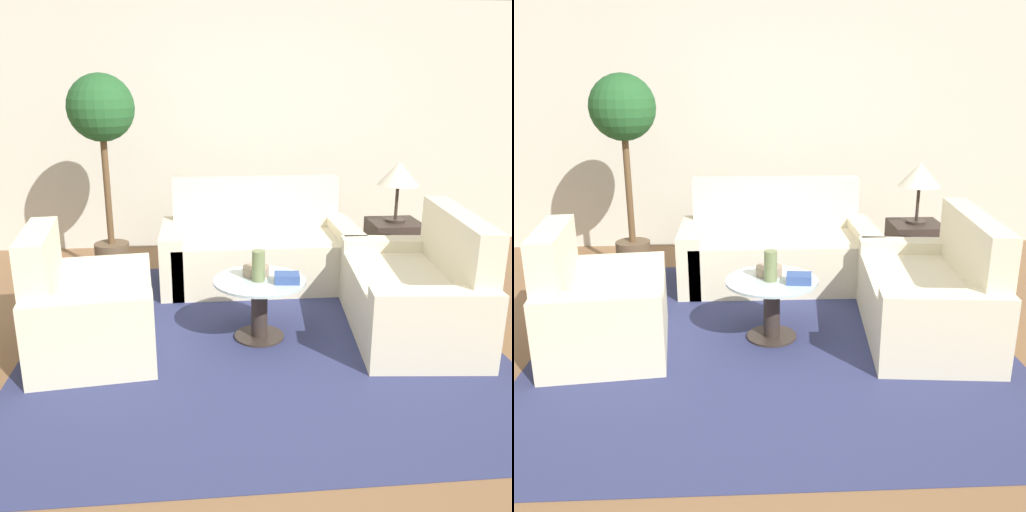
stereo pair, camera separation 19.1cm
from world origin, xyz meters
The scene contains 13 objects.
ground_plane centered at (0.00, 0.00, 0.00)m, with size 14.00×14.00×0.00m, color brown.
wall_back centered at (0.00, 3.04, 1.30)m, with size 10.00×0.06×2.60m.
rug centered at (0.09, 0.55, 0.00)m, with size 3.31×3.30×0.01m.
sofa_main centered at (0.21, 1.79, 0.29)m, with size 1.76×0.87×0.93m.
armchair centered at (-1.13, 0.43, 0.29)m, with size 0.90×1.05×0.89m.
loveseat centered at (1.28, 0.56, 0.29)m, with size 0.95×1.48×0.91m.
coffee_table centered at (0.09, 0.55, 0.29)m, with size 0.66×0.66×0.45m.
side_table centered at (1.49, 1.78, 0.27)m, with size 0.46×0.46×0.54m.
table_lamp centered at (1.49, 1.78, 0.98)m, with size 0.38×0.38×0.56m.
potted_plant centered at (-1.17, 2.03, 1.37)m, with size 0.59×0.59×1.87m.
vase centered at (0.08, 0.53, 0.56)m, with size 0.09×0.09×0.22m.
bowl centered at (0.07, 0.66, 0.48)m, with size 0.19×0.19×0.06m.
book_stack centered at (0.28, 0.48, 0.48)m, with size 0.19×0.15×0.06m.
Camera 2 is at (-0.11, -3.27, 1.84)m, focal length 40.00 mm.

